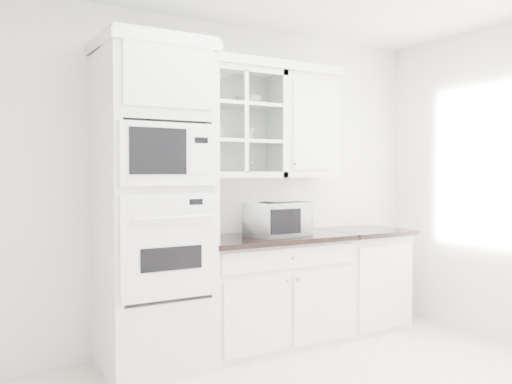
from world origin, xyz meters
TOP-DOWN VIEW (x-y plane):
  - room_shell at (0.00, 0.43)m, footprint 4.00×3.50m
  - oven_column at (-0.75, 1.42)m, footprint 0.76×0.68m
  - base_cabinet_run at (0.28, 1.45)m, footprint 1.32×0.67m
  - extra_base_cabinet at (1.28, 1.45)m, footprint 0.72×0.67m
  - upper_cabinet_glass at (0.03, 1.58)m, footprint 0.80×0.33m
  - upper_cabinet_solid at (0.71, 1.58)m, footprint 0.55×0.33m
  - crown_molding at (-0.07, 1.56)m, footprint 2.14×0.38m
  - countertop_microwave at (0.30, 1.39)m, footprint 0.54×0.47m
  - bowl_a at (-0.15, 1.59)m, footprint 0.19×0.19m
  - bowl_b at (0.16, 1.60)m, footprint 0.24×0.24m
  - cup_a at (-0.16, 1.57)m, footprint 0.14×0.14m
  - cup_b at (0.14, 1.58)m, footprint 0.13×0.13m

SIDE VIEW (x-z plane):
  - base_cabinet_run at x=0.28m, z-range 0.00..0.92m
  - extra_base_cabinet at x=1.28m, z-range 0.00..0.92m
  - countertop_microwave at x=0.30m, z-range 0.92..1.20m
  - oven_column at x=-0.75m, z-range 0.00..2.40m
  - cup_a at x=-0.16m, z-range 1.71..1.81m
  - cup_b at x=0.14m, z-range 1.71..1.81m
  - room_shell at x=0.00m, z-range 0.43..3.13m
  - upper_cabinet_glass at x=0.03m, z-range 1.40..2.30m
  - upper_cabinet_solid at x=0.71m, z-range 1.40..2.30m
  - bowl_a at x=-0.15m, z-range 2.01..2.06m
  - bowl_b at x=0.16m, z-range 2.01..2.08m
  - crown_molding at x=-0.07m, z-range 2.30..2.37m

